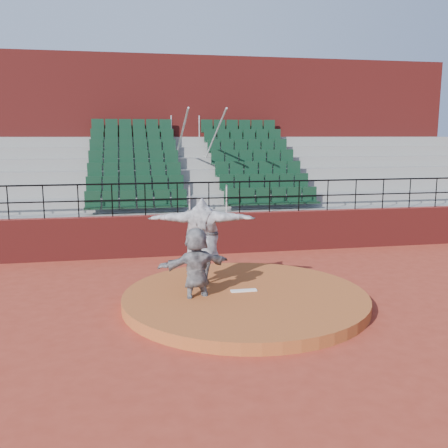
{
  "coord_description": "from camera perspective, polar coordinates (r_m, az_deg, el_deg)",
  "views": [
    {
      "loc": [
        -2.54,
        -10.5,
        3.75
      ],
      "look_at": [
        0.0,
        2.5,
        1.4
      ],
      "focal_mm": 40.0,
      "sensor_mm": 36.0,
      "label": 1
    }
  ],
  "objects": [
    {
      "name": "seating_deck",
      "position": [
        19.45,
        -3.48,
        3.23
      ],
      "size": [
        24.0,
        5.97,
        4.63
      ],
      "color": "gray",
      "rests_on": "ground"
    },
    {
      "name": "fielder",
      "position": [
        10.97,
        -3.21,
        -5.02
      ],
      "size": [
        1.75,
        0.94,
        1.8
      ],
      "primitive_type": "imported",
      "rotation": [
        0.0,
        0.0,
        3.4
      ],
      "color": "black",
      "rests_on": "ground"
    },
    {
      "name": "boundary_wall",
      "position": [
        16.01,
        -1.72,
        -1.11
      ],
      "size": [
        24.0,
        0.3,
        1.3
      ],
      "primitive_type": "cube",
      "color": "maroon",
      "rests_on": "ground"
    },
    {
      "name": "ground",
      "position": [
        11.43,
        2.43,
        -9.09
      ],
      "size": [
        90.0,
        90.0,
        0.0
      ],
      "primitive_type": "plane",
      "color": "maroon",
      "rests_on": "ground"
    },
    {
      "name": "pitchers_mound",
      "position": [
        11.39,
        2.44,
        -8.5
      ],
      "size": [
        5.5,
        5.5,
        0.25
      ],
      "primitive_type": "cylinder",
      "color": "#A45024",
      "rests_on": "ground"
    },
    {
      "name": "pitcher",
      "position": [
        11.89,
        -2.53,
        -1.95
      ],
      "size": [
        2.62,
        1.21,
        2.06
      ],
      "primitive_type": "imported",
      "rotation": [
        0.0,
        0.0,
        2.93
      ],
      "color": "black",
      "rests_on": "pitchers_mound"
    },
    {
      "name": "press_box_facade",
      "position": [
        23.24,
        -4.85,
        9.53
      ],
      "size": [
        24.0,
        3.0,
        7.1
      ],
      "primitive_type": "cube",
      "color": "maroon",
      "rests_on": "ground"
    },
    {
      "name": "pitching_rubber",
      "position": [
        11.49,
        2.27,
        -7.6
      ],
      "size": [
        0.6,
        0.15,
        0.03
      ],
      "primitive_type": "cube",
      "color": "white",
      "rests_on": "pitchers_mound"
    },
    {
      "name": "wall_railing",
      "position": [
        15.8,
        -1.74,
        3.8
      ],
      "size": [
        24.04,
        0.05,
        1.03
      ],
      "color": "black",
      "rests_on": "boundary_wall"
    }
  ]
}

